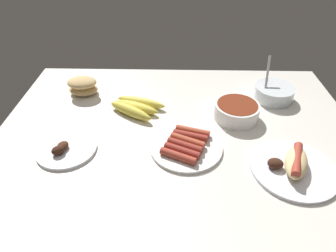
# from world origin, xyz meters

# --- Properties ---
(ground_plane) EXTENTS (1.20, 0.90, 0.03)m
(ground_plane) POSITION_xyz_m (0.00, 0.00, -0.01)
(ground_plane) COLOR silver
(plate_sausages) EXTENTS (0.22, 0.22, 0.03)m
(plate_sausages) POSITION_xyz_m (-0.03, 0.07, 0.01)
(plate_sausages) COLOR white
(plate_sausages) RESTS_ON ground_plane
(plate_grilled_meat) EXTENTS (0.18, 0.18, 0.04)m
(plate_grilled_meat) POSITION_xyz_m (0.34, 0.09, 0.01)
(plate_grilled_meat) COLOR white
(plate_grilled_meat) RESTS_ON ground_plane
(bowl_chili) EXTENTS (0.15, 0.15, 0.06)m
(bowl_chili) POSITION_xyz_m (-0.20, -0.09, 0.03)
(bowl_chili) COLOR white
(bowl_chili) RESTS_ON ground_plane
(plate_hotdog_assembled) EXTENTS (0.24, 0.24, 0.06)m
(plate_hotdog_assembled) POSITION_xyz_m (-0.32, 0.16, 0.02)
(plate_hotdog_assembled) COLOR white
(plate_hotdog_assembled) RESTS_ON ground_plane
(bread_stack) EXTENTS (0.12, 0.10, 0.07)m
(bread_stack) POSITION_xyz_m (0.37, -0.23, 0.04)
(bread_stack) COLOR tan
(bread_stack) RESTS_ON ground_plane
(banana_bunch) EXTENTS (0.21, 0.17, 0.04)m
(banana_bunch) POSITION_xyz_m (0.15, -0.12, 0.02)
(banana_bunch) COLOR #E5D14C
(banana_bunch) RESTS_ON ground_plane
(bowl_coleslaw) EXTENTS (0.15, 0.15, 0.15)m
(bowl_coleslaw) POSITION_xyz_m (-0.36, -0.22, 0.03)
(bowl_coleslaw) COLOR silver
(bowl_coleslaw) RESTS_ON ground_plane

